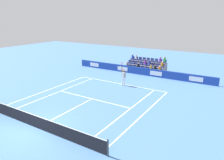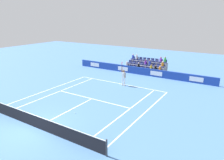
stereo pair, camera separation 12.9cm
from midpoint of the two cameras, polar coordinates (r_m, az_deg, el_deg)
The scene contains 14 objects.
ground_plane at distance 15.99m, azimuth -19.63°, elevation -12.06°, with size 80.00×80.00×0.00m, color #4C7AB2.
line_baseline at distance 24.39m, azimuth 2.53°, elevation -1.03°, with size 10.97×0.10×0.01m, color white.
line_service at distance 20.08m, azimuth -5.30°, elevation -5.07°, with size 8.23×0.10×0.01m, color white.
line_centre_service at distance 17.86m, azimuth -11.58°, elevation -8.23°, with size 0.10×6.40×0.01m, color white.
line_singles_sideline_left at distance 22.38m, azimuth -14.44°, elevation -3.22°, with size 0.10×11.89×0.01m, color white.
line_singles_sideline_right at distance 17.68m, azimuth 4.57°, elevation -8.19°, with size 0.10×11.89×0.01m, color white.
line_doubles_sideline_left at distance 23.36m, azimuth -16.77°, elevation -2.57°, with size 0.10×11.89×0.01m, color white.
line_doubles_sideline_right at distance 17.16m, azimuth 8.67°, elevation -9.15°, with size 0.10×11.89×0.01m, color white.
line_centre_mark at distance 24.31m, azimuth 2.41°, elevation -1.09°, with size 0.10×0.20×0.01m, color white.
sponsor_barrier at distance 28.51m, azimuth 7.49°, elevation 2.49°, with size 19.58×0.22×0.98m.
tennis_net at distance 15.76m, azimuth -19.81°, elevation -10.48°, with size 11.97×0.10×1.07m.
tennis_player at distance 23.57m, azimuth 3.30°, elevation 0.83°, with size 0.53×0.37×2.85m.
stadium_stand at distance 30.54m, azimuth 9.36°, elevation 3.50°, with size 5.58×2.85×2.20m.
loose_tennis_ball at distance 17.33m, azimuth -9.84°, elevation -8.83°, with size 0.07×0.07×0.07m, color #D1E533.
Camera 2 is at (-11.50, 8.29, 7.44)m, focal length 33.71 mm.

